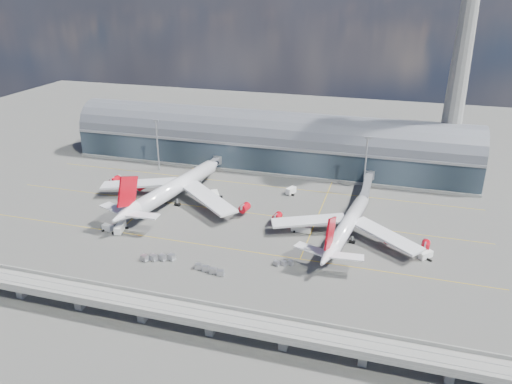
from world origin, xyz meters
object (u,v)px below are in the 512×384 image
(floodlight_mast_right, at_px, (366,163))
(airliner_right, at_px, (347,227))
(floodlight_mast_left, at_px, (157,144))
(service_truck_2, at_px, (301,229))
(control_tower, at_px, (460,68))
(service_truck_4, at_px, (291,191))
(service_truck_0, at_px, (120,228))
(cargo_train_2, at_px, (284,263))
(service_truck_3, at_px, (426,255))
(service_truck_5, at_px, (215,196))
(airliner_left, at_px, (172,189))
(cargo_train_1, at_px, (158,258))
(cargo_train_0, at_px, (209,270))
(service_truck_1, at_px, (108,228))

(floodlight_mast_right, bearing_deg, airliner_right, -92.42)
(floodlight_mast_left, relative_size, service_truck_2, 3.44)
(control_tower, bearing_deg, service_truck_4, -149.18)
(service_truck_0, distance_m, cargo_train_2, 64.72)
(airliner_right, height_order, service_truck_3, airliner_right)
(service_truck_5, distance_m, cargo_train_2, 60.24)
(airliner_left, xyz_separation_m, service_truck_4, (45.83, 23.49, -4.91))
(floodlight_mast_right, distance_m, cargo_train_1, 100.72)
(service_truck_2, bearing_deg, cargo_train_0, 150.04)
(floodlight_mast_left, xyz_separation_m, service_truck_0, (16.10, -64.30, -12.03))
(floodlight_mast_right, xyz_separation_m, service_truck_1, (-88.60, -65.22, -12.36))
(airliner_left, distance_m, service_truck_0, 31.14)
(floodlight_mast_left, xyz_separation_m, cargo_train_1, (39.23, -79.32, -12.61))
(airliner_left, xyz_separation_m, service_truck_5, (15.92, 8.45, -4.71))
(service_truck_1, relative_size, cargo_train_2, 0.68)
(cargo_train_1, bearing_deg, service_truck_1, 83.67)
(floodlight_mast_left, relative_size, floodlight_mast_right, 1.00)
(floodlight_mast_right, xyz_separation_m, cargo_train_0, (-41.42, -81.44, -12.68))
(service_truck_1, height_order, cargo_train_1, service_truck_1)
(control_tower, distance_m, airliner_left, 135.38)
(service_truck_1, height_order, service_truck_5, service_truck_5)
(airliner_right, height_order, service_truck_5, airliner_right)
(floodlight_mast_left, bearing_deg, service_truck_4, -9.00)
(cargo_train_1, bearing_deg, control_tower, -21.21)
(control_tower, xyz_separation_m, service_truck_0, (-118.90, -92.30, -50.03))
(airliner_right, height_order, service_truck_0, airliner_right)
(service_truck_3, bearing_deg, airliner_right, -151.08)
(cargo_train_2, bearing_deg, service_truck_1, 107.97)
(floodlight_mast_right, height_order, cargo_train_2, floodlight_mast_right)
(control_tower, relative_size, service_truck_4, 18.43)
(floodlight_mast_left, xyz_separation_m, service_truck_1, (11.40, -65.22, -12.36))
(airliner_left, relative_size, cargo_train_2, 10.69)
(service_truck_4, bearing_deg, cargo_train_2, -57.20)
(service_truck_1, xyz_separation_m, service_truck_2, (69.92, 19.66, 0.12))
(control_tower, relative_size, service_truck_1, 21.99)
(service_truck_0, xyz_separation_m, service_truck_4, (53.49, 53.28, -0.12))
(airliner_left, xyz_separation_m, airliner_right, (74.29, -11.75, -1.40))
(service_truck_0, relative_size, service_truck_2, 1.05)
(airliner_left, relative_size, service_truck_0, 9.31)
(cargo_train_1, distance_m, cargo_train_2, 42.28)
(service_truck_0, relative_size, cargo_train_0, 0.71)
(floodlight_mast_left, bearing_deg, service_truck_2, -29.26)
(floodlight_mast_right, relative_size, service_truck_4, 4.60)
(service_truck_0, bearing_deg, airliner_left, 62.74)
(cargo_train_0, height_order, cargo_train_1, cargo_train_1)
(cargo_train_2, bearing_deg, control_tower, -6.81)
(floodlight_mast_left, xyz_separation_m, cargo_train_0, (58.58, -81.44, -12.68))
(cargo_train_0, relative_size, cargo_train_1, 0.96)
(airliner_left, distance_m, airliner_right, 75.22)
(airliner_right, height_order, service_truck_4, airliner_right)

